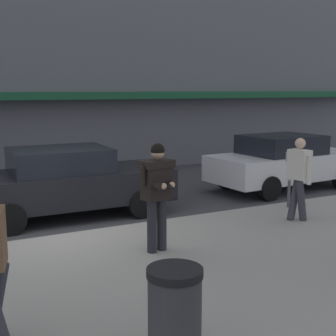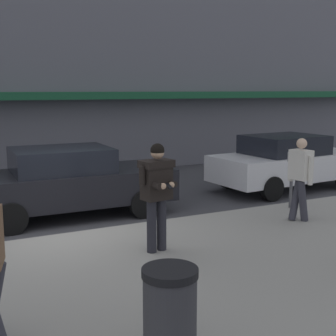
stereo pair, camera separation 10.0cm
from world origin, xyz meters
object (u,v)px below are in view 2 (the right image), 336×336
(pedestrian_in_light_coat, at_px, (300,174))
(parking_meter, at_px, (292,172))
(parked_sedan_far, at_px, (287,162))
(parked_sedan_mid, at_px, (68,181))
(trash_bin, at_px, (170,316))
(man_texting_on_phone, at_px, (157,186))

(pedestrian_in_light_coat, height_order, parking_meter, pedestrian_in_light_coat)
(parked_sedan_far, height_order, pedestrian_in_light_coat, pedestrian_in_light_coat)
(parked_sedan_mid, distance_m, parking_meter, 4.99)
(parked_sedan_mid, relative_size, parked_sedan_far, 0.98)
(parked_sedan_far, relative_size, trash_bin, 4.71)
(parked_sedan_far, bearing_deg, pedestrian_in_light_coat, -127.07)
(parked_sedan_far, distance_m, pedestrian_in_light_coat, 3.79)
(trash_bin, bearing_deg, parked_sedan_far, 42.54)
(parked_sedan_far, bearing_deg, trash_bin, -137.46)
(trash_bin, bearing_deg, man_texting_on_phone, 66.86)
(parked_sedan_mid, xyz_separation_m, parking_meter, (4.55, -2.05, 0.18))
(parked_sedan_mid, bearing_deg, parking_meter, -24.24)
(man_texting_on_phone, height_order, trash_bin, man_texting_on_phone)
(parked_sedan_mid, xyz_separation_m, man_texting_on_phone, (0.60, -3.32, 0.46))
(parked_sedan_mid, bearing_deg, man_texting_on_phone, -79.78)
(parked_sedan_mid, height_order, trash_bin, parked_sedan_mid)
(pedestrian_in_light_coat, distance_m, trash_bin, 5.74)
(pedestrian_in_light_coat, xyz_separation_m, trash_bin, (-4.65, -3.34, -0.47))
(man_texting_on_phone, height_order, pedestrian_in_light_coat, man_texting_on_phone)
(trash_bin, bearing_deg, pedestrian_in_light_coat, 35.71)
(parked_sedan_mid, height_order, man_texting_on_phone, man_texting_on_phone)
(man_texting_on_phone, height_order, parking_meter, man_texting_on_phone)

